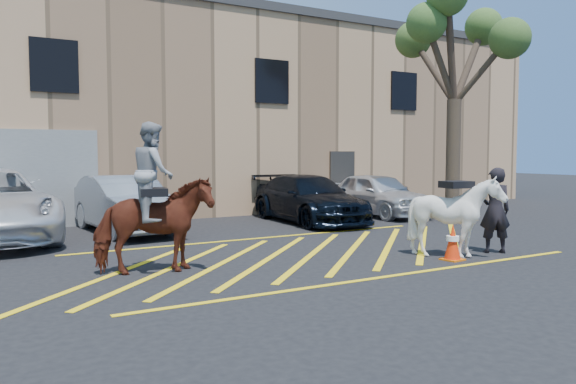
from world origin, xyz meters
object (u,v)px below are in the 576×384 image
car_blue_suv (309,199)px  saddled_white (456,216)px  car_silver_sedan (125,204)px  car_white_suv (377,194)px  tree (455,37)px  traffic_cone (453,242)px  handler (495,210)px  mounted_bay (153,213)px

car_blue_suv → saddled_white: bearing=-92.1°
car_silver_sedan → car_blue_suv: bearing=-11.4°
car_white_suv → tree: (1.06, -2.35, 4.96)m
traffic_cone → tree: bearing=43.6°
car_white_suv → handler: bearing=-109.1°
handler → mounted_bay: mounted_bay is taller
car_white_suv → car_blue_suv: bearing=-174.0°
car_silver_sedan → saddled_white: (4.91, -7.13, 0.08)m
handler → traffic_cone: handler is taller
traffic_cone → mounted_bay: bearing=162.1°
car_white_suv → mounted_bay: size_ratio=1.61×
mounted_bay → tree: (10.40, 2.87, 4.61)m
car_white_suv → mounted_bay: mounted_bay is taller
car_blue_suv → handler: size_ratio=2.72×
car_white_suv → handler: handler is taller
car_silver_sedan → tree: size_ratio=0.64×
car_blue_suv → handler: handler is taller
mounted_bay → car_silver_sedan: bearing=81.0°
car_silver_sedan → handler: size_ratio=2.54×
car_silver_sedan → tree: bearing=-20.7°
saddled_white → traffic_cone: saddled_white is taller
saddled_white → car_blue_suv: bearing=84.8°
car_blue_suv → saddled_white: size_ratio=2.96×
car_silver_sedan → traffic_cone: size_ratio=6.37×
car_silver_sedan → handler: handler is taller
handler → mounted_bay: bearing=15.7°
car_blue_suv → mounted_bay: mounted_bay is taller
handler → tree: tree is taller
saddled_white → traffic_cone: bearing=-145.6°
car_silver_sedan → car_blue_suv: size_ratio=0.93×
car_white_suv → saddled_white: bearing=-117.2°
car_silver_sedan → car_white_suv: (8.46, -0.31, -0.03)m
handler → saddled_white: (-1.14, 0.03, -0.07)m
car_silver_sedan → traffic_cone: (4.64, -7.31, -0.40)m
car_white_suv → handler: (-2.42, -6.85, 0.18)m
saddled_white → tree: size_ratio=0.23×
mounted_bay → saddled_white: 6.01m
handler → car_blue_suv: bearing=-56.3°
traffic_cone → handler: bearing=6.1°
mounted_bay → tree: bearing=15.4°
car_silver_sedan → mounted_bay: 5.61m
saddled_white → car_white_suv: bearing=62.5°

